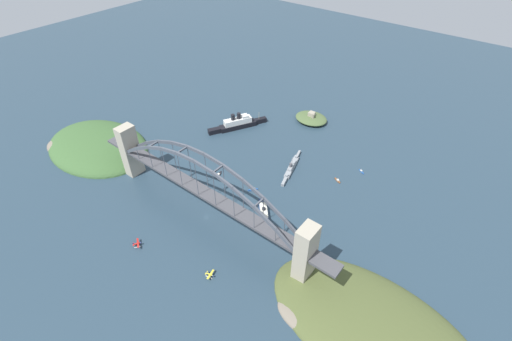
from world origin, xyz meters
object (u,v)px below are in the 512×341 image
Objects in this scene: fort_island_mid_harbor at (311,118)px; seaplane_taxiing_near_bridge at (210,275)px; ocean_liner at (238,124)px; small_boat_2 at (361,171)px; small_boat_3 at (198,186)px; small_boat_4 at (219,175)px; naval_cruiser at (291,167)px; harbor_ferry_steamer at (264,212)px; small_boat_0 at (253,190)px; seaplane_second_in_formation at (137,244)px; harbor_arch_bridge at (204,192)px; small_boat_1 at (338,180)px.

seaplane_taxiing_near_bridge is at bearing -76.60° from fort_island_mid_harbor.
small_boat_2 is (172.65, 16.92, -5.82)m from ocean_liner.
small_boat_2 is at bearing 45.79° from small_boat_3.
ocean_liner is at bearing 118.03° from small_boat_4.
small_boat_4 is (-58.78, -60.56, -1.92)m from naval_cruiser.
fort_island_mid_harbor is 3.99× the size of small_boat_3.
ocean_liner is 2.28× the size of harbor_ferry_steamer.
naval_cruiser is 111.44m from fort_island_mid_harbor.
small_boat_4 is at bearing -174.14° from small_boat_0.
ocean_liner is at bearing 164.89° from naval_cruiser.
small_boat_4 is at bearing -97.31° from fort_island_mid_harbor.
ocean_liner is 110.18m from naval_cruiser.
fort_island_mid_harbor is 166.86m from small_boat_4.
seaplane_second_in_formation is 130.15m from small_boat_0.
small_boat_0 is at bearing 78.42° from harbor_arch_bridge.
harbor_arch_bridge reaches higher than seaplane_second_in_formation.
small_boat_3 is at bearing 99.00° from seaplane_second_in_formation.
harbor_ferry_steamer is 3.22× the size of seaplane_taxiing_near_bridge.
harbor_arch_bridge reaches higher than fort_island_mid_harbor.
harbor_arch_bridge reaches higher than naval_cruiser.
seaplane_taxiing_near_bridge is (8.38, -86.47, -0.67)m from harbor_ferry_steamer.
small_boat_3 is (-51.21, -32.13, 0.01)m from small_boat_0.
small_boat_0 is 0.79× the size of small_boat_4.
harbor_ferry_steamer is at bearing -110.74° from small_boat_1.
seaplane_second_in_formation reaches higher than small_boat_0.
small_boat_3 is at bearing -147.90° from small_boat_0.
fort_island_mid_harbor is at bearing 82.69° from small_boat_4.
small_boat_3 is 0.89× the size of small_boat_4.
ocean_liner is 163.01m from harbor_ferry_steamer.
naval_cruiser is at bearing 77.97° from harbor_arch_bridge.
harbor_arch_bridge is 154.23m from small_boat_1.
seaplane_second_in_formation is at bearing -116.98° from small_boat_2.
small_boat_1 is 1.11× the size of small_boat_2.
ocean_liner is at bearing -132.06° from fort_island_mid_harbor.
harbor_ferry_steamer is (17.96, -76.74, 0.02)m from naval_cruiser.
small_boat_0 is at bearing -41.98° from ocean_liner.
seaplane_taxiing_near_bridge is at bearing -84.46° from harbor_ferry_steamer.
harbor_arch_bridge reaches higher than small_boat_2.
fort_island_mid_harbor is 4.31× the size of seaplane_second_in_formation.
small_boat_4 is at bearing 129.67° from seaplane_taxiing_near_bridge.
small_boat_3 is at bearing -172.19° from harbor_ferry_steamer.
fort_island_mid_harbor is 194.62m from small_boat_3.
harbor_arch_bridge reaches higher than harbor_ferry_steamer.
small_boat_2 is (66.35, 45.63, -1.98)m from naval_cruiser.
ocean_liner is 9.03× the size of small_boat_2.
harbor_arch_bridge is at bearing -120.72° from small_boat_1.
seaplane_second_in_formation reaches higher than small_boat_2.
fort_island_mid_harbor is at bearing 87.72° from seaplane_second_in_formation.
small_boat_1 is (77.01, 129.59, -32.60)m from harbor_arch_bridge.
harbor_arch_bridge is 27.64× the size of seaplane_taxiing_near_bridge.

